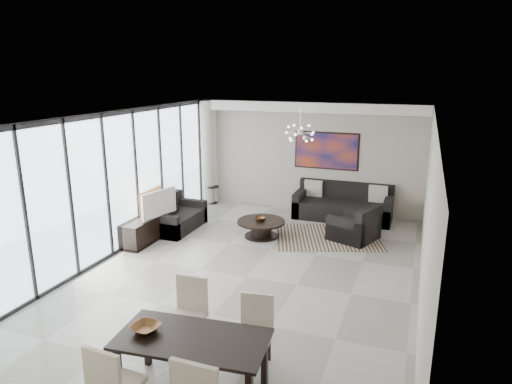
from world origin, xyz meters
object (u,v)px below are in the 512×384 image
at_px(coffee_table, 261,228).
at_px(television, 156,203).
at_px(sofa_main, 343,207).
at_px(tv_console, 150,227).
at_px(dining_table, 192,344).

relative_size(coffee_table, television, 1.08).
height_order(coffee_table, sofa_main, sofa_main).
bearing_deg(tv_console, dining_table, -51.73).
bearing_deg(television, tv_console, 121.55).
relative_size(sofa_main, dining_table, 1.34).
bearing_deg(television, coffee_table, -54.35).
distance_m(coffee_table, television, 2.42).
height_order(sofa_main, tv_console, sofa_main).
relative_size(television, dining_table, 0.56).
distance_m(coffee_table, tv_console, 2.51).
height_order(tv_console, dining_table, dining_table).
height_order(coffee_table, television, television).
relative_size(tv_console, television, 1.73).
distance_m(sofa_main, dining_table, 7.20).
bearing_deg(coffee_table, sofa_main, 52.94).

